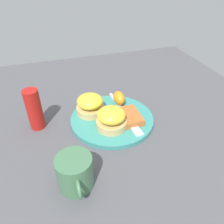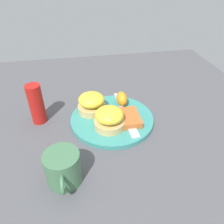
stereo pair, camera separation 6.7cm
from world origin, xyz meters
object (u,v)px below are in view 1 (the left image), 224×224
Objects in this scene: sandwich_benedict_left at (90,104)px; sandwich_benedict_right at (111,118)px; hashbrown_patty at (125,117)px; orange_wedge at (119,98)px; condiment_bottle at (34,109)px; cup at (75,173)px; fork at (125,115)px.

sandwich_benedict_left and sandwich_benedict_right have the same top height.
hashbrown_patty is 1.53× the size of orange_wedge.
sandwich_benedict_right is 0.71× the size of condiment_bottle.
cup is at bearing -20.10° from sandwich_benedict_left.
orange_wedge is at bearing 101.20° from sandwich_benedict_left.
orange_wedge is 0.33m from cup.
fork is (0.05, 0.10, -0.03)m from sandwich_benedict_left.
fork is 0.27m from condiment_bottle.
cup is at bearing -40.07° from sandwich_benedict_right.
condiment_bottle reaches higher than cup.
sandwich_benedict_left reaches higher than hashbrown_patty.
cup is at bearing -45.96° from hashbrown_patty.
condiment_bottle is at bearing -112.09° from sandwich_benedict_right.
condiment_bottle reaches higher than orange_wedge.
sandwich_benedict_left is 1.48× the size of orange_wedge.
condiment_bottle is at bearing -88.39° from sandwich_benedict_left.
condiment_bottle is (-0.05, -0.27, 0.05)m from fork.
sandwich_benedict_right is at bearing -56.65° from fork.
sandwich_benedict_left is 1.00× the size of sandwich_benedict_right.
cup is at bearing -44.28° from fork.
orange_wedge is at bearing 144.05° from cup.
fork is (-0.02, 0.01, -0.01)m from hashbrown_patty.
cup is (0.25, -0.09, -0.00)m from sandwich_benedict_left.
sandwich_benedict_right is 1.48× the size of orange_wedge.
sandwich_benedict_right is at bearing 67.91° from condiment_bottle.
hashbrown_patty is at bearing -7.40° from orange_wedge.
sandwich_benedict_left is 0.37× the size of fork.
cup is at bearing 17.41° from condiment_bottle.
sandwich_benedict_left is at bearing -154.72° from sandwich_benedict_right.
cup is (0.27, -0.19, 0.00)m from orange_wedge.
orange_wedge is at bearing 150.79° from sandwich_benedict_right.
cup is 0.86× the size of condiment_bottle.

